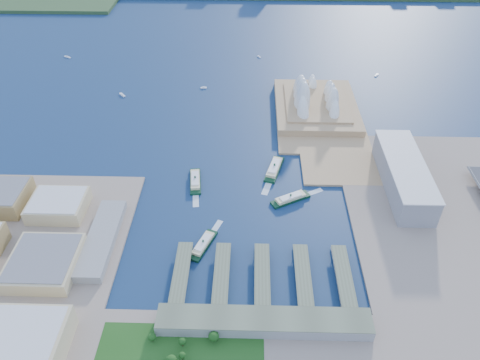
{
  "coord_description": "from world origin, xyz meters",
  "views": [
    {
      "loc": [
        -0.09,
        -396.35,
        381.75
      ],
      "look_at": [
        -12.93,
        67.84,
        18.0
      ],
      "focal_mm": 35.0,
      "sensor_mm": 36.0,
      "label": 1
    }
  ],
  "objects_px": {
    "ferry_d": "(291,197)",
    "toaster_building": "(404,175)",
    "ferry_a": "(195,179)",
    "ferry_c": "(203,243)",
    "ferry_b": "(274,167)",
    "opera_house": "(317,93)"
  },
  "relations": [
    {
      "from": "opera_house",
      "to": "ferry_a",
      "type": "xyz_separation_m",
      "value": [
        -177.18,
        -195.93,
        -26.95
      ]
    },
    {
      "from": "ferry_a",
      "to": "ferry_c",
      "type": "distance_m",
      "value": 116.92
    },
    {
      "from": "opera_house",
      "to": "ferry_b",
      "type": "xyz_separation_m",
      "value": [
        -72.56,
        -166.68,
        -26.44
      ]
    },
    {
      "from": "opera_house",
      "to": "ferry_d",
      "type": "height_order",
      "value": "opera_house"
    },
    {
      "from": "opera_house",
      "to": "ferry_b",
      "type": "distance_m",
      "value": 183.7
    },
    {
      "from": "opera_house",
      "to": "toaster_building",
      "type": "height_order",
      "value": "opera_house"
    },
    {
      "from": "ferry_b",
      "to": "ferry_a",
      "type": "bearing_deg",
      "value": -148.83
    },
    {
      "from": "toaster_building",
      "to": "ferry_b",
      "type": "distance_m",
      "value": 166.61
    },
    {
      "from": "ferry_c",
      "to": "ferry_d",
      "type": "height_order",
      "value": "ferry_d"
    },
    {
      "from": "ferry_c",
      "to": "ferry_d",
      "type": "xyz_separation_m",
      "value": [
        102.14,
        82.2,
        0.21
      ]
    },
    {
      "from": "toaster_building",
      "to": "ferry_b",
      "type": "xyz_separation_m",
      "value": [
        -162.56,
        33.32,
        -14.94
      ]
    },
    {
      "from": "ferry_b",
      "to": "ferry_c",
      "type": "bearing_deg",
      "value": -104.59
    },
    {
      "from": "ferry_b",
      "to": "opera_house",
      "type": "bearing_deg",
      "value": 82.03
    },
    {
      "from": "ferry_d",
      "to": "opera_house",
      "type": "bearing_deg",
      "value": -41.99
    },
    {
      "from": "toaster_building",
      "to": "ferry_d",
      "type": "distance_m",
      "value": 147.87
    },
    {
      "from": "toaster_building",
      "to": "ferry_d",
      "type": "height_order",
      "value": "toaster_building"
    },
    {
      "from": "opera_house",
      "to": "ferry_c",
      "type": "bearing_deg",
      "value": -116.69
    },
    {
      "from": "ferry_d",
      "to": "toaster_building",
      "type": "bearing_deg",
      "value": -107.37
    },
    {
      "from": "ferry_a",
      "to": "ferry_c",
      "type": "relative_size",
      "value": 1.07
    },
    {
      "from": "ferry_a",
      "to": "toaster_building",
      "type": "bearing_deg",
      "value": -7.5
    },
    {
      "from": "ferry_c",
      "to": "opera_house",
      "type": "bearing_deg",
      "value": -95.12
    },
    {
      "from": "ferry_c",
      "to": "ferry_d",
      "type": "bearing_deg",
      "value": -119.61
    }
  ]
}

